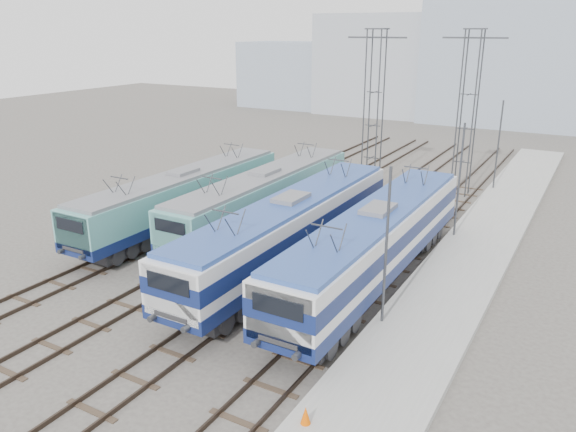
{
  "coord_description": "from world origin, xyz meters",
  "views": [
    {
      "loc": [
        15.63,
        -18.25,
        12.05
      ],
      "look_at": [
        1.16,
        7.0,
        2.28
      ],
      "focal_mm": 35.0,
      "sensor_mm": 36.0,
      "label": 1
    }
  ],
  "objects_px": {
    "catenary_tower_west": "(374,104)",
    "mast_front": "(386,251)",
    "locomotive_far_right": "(375,240)",
    "locomotive_far_left": "(182,195)",
    "mast_mid": "(459,183)",
    "locomotive_center_right": "(289,227)",
    "mast_rear": "(498,147)",
    "safety_cone": "(306,415)",
    "locomotive_center_left": "(264,196)",
    "catenary_tower_east": "(468,106)"
  },
  "relations": [
    {
      "from": "locomotive_center_right",
      "to": "catenary_tower_east",
      "type": "xyz_separation_m",
      "value": [
        4.25,
        18.79,
        4.27
      ]
    },
    {
      "from": "catenary_tower_east",
      "to": "mast_front",
      "type": "distance_m",
      "value": 22.32
    },
    {
      "from": "catenary_tower_west",
      "to": "mast_rear",
      "type": "xyz_separation_m",
      "value": [
        8.6,
        4.0,
        -3.14
      ]
    },
    {
      "from": "mast_front",
      "to": "safety_cone",
      "type": "bearing_deg",
      "value": -88.01
    },
    {
      "from": "locomotive_center_right",
      "to": "catenary_tower_west",
      "type": "height_order",
      "value": "catenary_tower_west"
    },
    {
      "from": "locomotive_far_left",
      "to": "safety_cone",
      "type": "bearing_deg",
      "value": -39.5
    },
    {
      "from": "locomotive_far_left",
      "to": "mast_mid",
      "type": "distance_m",
      "value": 16.71
    },
    {
      "from": "locomotive_center_left",
      "to": "locomotive_center_right",
      "type": "bearing_deg",
      "value": -46.1
    },
    {
      "from": "locomotive_far_left",
      "to": "safety_cone",
      "type": "height_order",
      "value": "locomotive_far_left"
    },
    {
      "from": "mast_rear",
      "to": "catenary_tower_east",
      "type": "bearing_deg",
      "value": -136.4
    },
    {
      "from": "catenary_tower_west",
      "to": "catenary_tower_east",
      "type": "xyz_separation_m",
      "value": [
        6.5,
        2.0,
        0.0
      ]
    },
    {
      "from": "locomotive_far_left",
      "to": "mast_rear",
      "type": "height_order",
      "value": "mast_rear"
    },
    {
      "from": "locomotive_center_left",
      "to": "locomotive_far_right",
      "type": "distance_m",
      "value": 9.94
    },
    {
      "from": "catenary_tower_east",
      "to": "safety_cone",
      "type": "bearing_deg",
      "value": -85.41
    },
    {
      "from": "locomotive_center_right",
      "to": "safety_cone",
      "type": "xyz_separation_m",
      "value": [
        6.61,
        -10.54,
        -1.77
      ]
    },
    {
      "from": "locomotive_center_right",
      "to": "mast_rear",
      "type": "bearing_deg",
      "value": 73.01
    },
    {
      "from": "locomotive_far_left",
      "to": "mast_front",
      "type": "bearing_deg",
      "value": -19.83
    },
    {
      "from": "catenary_tower_west",
      "to": "locomotive_far_right",
      "type": "bearing_deg",
      "value": -67.54
    },
    {
      "from": "locomotive_center_left",
      "to": "mast_front",
      "type": "height_order",
      "value": "mast_front"
    },
    {
      "from": "mast_front",
      "to": "safety_cone",
      "type": "xyz_separation_m",
      "value": [
        0.26,
        -7.33,
        -2.89
      ]
    },
    {
      "from": "mast_mid",
      "to": "safety_cone",
      "type": "bearing_deg",
      "value": -89.24
    },
    {
      "from": "mast_mid",
      "to": "mast_rear",
      "type": "distance_m",
      "value": 12.0
    },
    {
      "from": "mast_front",
      "to": "catenary_tower_east",
      "type": "bearing_deg",
      "value": 95.45
    },
    {
      "from": "locomotive_far_right",
      "to": "catenary_tower_west",
      "type": "height_order",
      "value": "catenary_tower_west"
    },
    {
      "from": "catenary_tower_west",
      "to": "mast_front",
      "type": "xyz_separation_m",
      "value": [
        8.6,
        -20.0,
        -3.14
      ]
    },
    {
      "from": "locomotive_center_left",
      "to": "safety_cone",
      "type": "distance_m",
      "value": 18.91
    },
    {
      "from": "catenary_tower_west",
      "to": "mast_front",
      "type": "distance_m",
      "value": 22.0
    },
    {
      "from": "locomotive_center_right",
      "to": "mast_front",
      "type": "distance_m",
      "value": 7.2
    },
    {
      "from": "locomotive_far_left",
      "to": "locomotive_center_left",
      "type": "height_order",
      "value": "locomotive_center_left"
    },
    {
      "from": "locomotive_center_left",
      "to": "catenary_tower_west",
      "type": "height_order",
      "value": "catenary_tower_west"
    },
    {
      "from": "mast_rear",
      "to": "locomotive_far_left",
      "type": "bearing_deg",
      "value": -129.74
    },
    {
      "from": "locomotive_center_left",
      "to": "locomotive_far_left",
      "type": "bearing_deg",
      "value": -152.39
    },
    {
      "from": "locomotive_far_left",
      "to": "catenary_tower_east",
      "type": "bearing_deg",
      "value": 51.18
    },
    {
      "from": "mast_mid",
      "to": "mast_rear",
      "type": "height_order",
      "value": "same"
    },
    {
      "from": "catenary_tower_east",
      "to": "mast_mid",
      "type": "relative_size",
      "value": 1.71
    },
    {
      "from": "locomotive_far_left",
      "to": "catenary_tower_west",
      "type": "height_order",
      "value": "catenary_tower_west"
    },
    {
      "from": "locomotive_far_left",
      "to": "mast_rear",
      "type": "distance_m",
      "value": 24.05
    },
    {
      "from": "locomotive_far_right",
      "to": "mast_rear",
      "type": "xyz_separation_m",
      "value": [
        1.85,
        20.33,
        1.12
      ]
    },
    {
      "from": "mast_rear",
      "to": "safety_cone",
      "type": "height_order",
      "value": "mast_rear"
    },
    {
      "from": "locomotive_center_left",
      "to": "mast_mid",
      "type": "relative_size",
      "value": 2.51
    },
    {
      "from": "safety_cone",
      "to": "mast_rear",
      "type": "bearing_deg",
      "value": 90.47
    },
    {
      "from": "safety_cone",
      "to": "catenary_tower_east",
      "type": "bearing_deg",
      "value": 94.59
    },
    {
      "from": "mast_front",
      "to": "mast_rear",
      "type": "xyz_separation_m",
      "value": [
        0.0,
        24.0,
        0.0
      ]
    },
    {
      "from": "catenary_tower_east",
      "to": "locomotive_far_right",
      "type": "bearing_deg",
      "value": -89.22
    },
    {
      "from": "locomotive_far_left",
      "to": "locomotive_center_right",
      "type": "bearing_deg",
      "value": -14.47
    },
    {
      "from": "locomotive_center_left",
      "to": "catenary_tower_west",
      "type": "distance_m",
      "value": 13.1
    },
    {
      "from": "catenary_tower_east",
      "to": "mast_front",
      "type": "relative_size",
      "value": 1.71
    },
    {
      "from": "catenary_tower_west",
      "to": "safety_cone",
      "type": "relative_size",
      "value": 19.64
    },
    {
      "from": "locomotive_far_left",
      "to": "safety_cone",
      "type": "distance_m",
      "value": 20.28
    },
    {
      "from": "catenary_tower_east",
      "to": "locomotive_center_right",
      "type": "bearing_deg",
      "value": -102.75
    }
  ]
}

